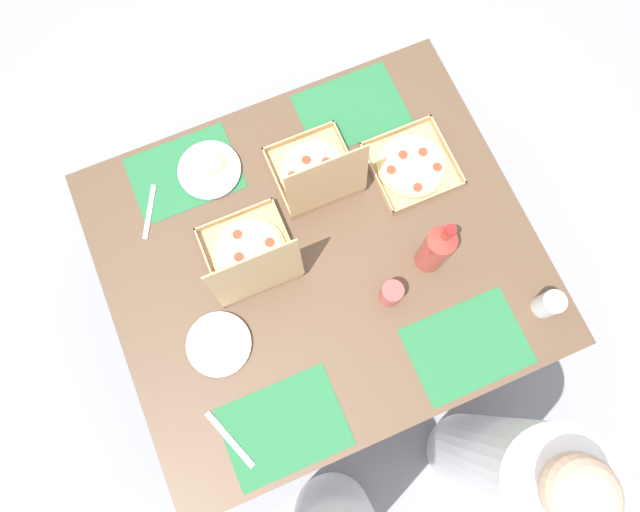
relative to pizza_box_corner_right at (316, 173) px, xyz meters
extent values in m
plane|color=gray|center=(0.09, 0.25, -0.82)|extent=(6.00, 6.00, 0.00)
cylinder|color=#3F3328|center=(-0.53, -0.28, -0.45)|extent=(0.07, 0.07, 0.75)
cylinder|color=#3F3328|center=(0.72, -0.28, -0.45)|extent=(0.07, 0.07, 0.75)
cylinder|color=#3F3328|center=(-0.53, 0.79, -0.45)|extent=(0.07, 0.07, 0.75)
cylinder|color=#3F3328|center=(0.72, 0.79, -0.45)|extent=(0.07, 0.07, 0.75)
cube|color=brown|center=(0.09, 0.25, -0.06)|extent=(1.37, 1.19, 0.03)
cube|color=#236638|center=(-0.21, -0.19, -0.05)|extent=(0.36, 0.26, 0.00)
cube|color=#236638|center=(0.40, -0.19, -0.05)|extent=(0.36, 0.26, 0.00)
cube|color=#236638|center=(-0.21, 0.70, -0.05)|extent=(0.36, 0.26, 0.00)
cube|color=#236638|center=(0.40, 0.70, -0.05)|extent=(0.36, 0.26, 0.00)
cube|color=tan|center=(0.00, -0.03, -0.04)|extent=(0.27, 0.27, 0.01)
cube|color=tan|center=(-0.13, -0.03, -0.03)|extent=(0.01, 0.27, 0.03)
cube|color=tan|center=(0.13, -0.03, -0.03)|extent=(0.01, 0.27, 0.03)
cube|color=tan|center=(0.00, -0.16, -0.03)|extent=(0.27, 0.01, 0.03)
cube|color=tan|center=(0.00, 0.10, -0.03)|extent=(0.27, 0.01, 0.03)
cylinder|color=#E0B76B|center=(0.00, -0.03, -0.03)|extent=(0.23, 0.23, 0.01)
cylinder|color=#EFD67F|center=(0.00, -0.03, -0.03)|extent=(0.21, 0.21, 0.00)
cylinder|color=red|center=(0.07, -0.03, -0.02)|extent=(0.03, 0.03, 0.00)
cylinder|color=red|center=(-0.01, 0.06, -0.02)|extent=(0.03, 0.03, 0.00)
cylinder|color=red|center=(-0.05, -0.03, -0.02)|extent=(0.03, 0.03, 0.00)
cylinder|color=red|center=(0.01, -0.07, -0.02)|extent=(0.03, 0.03, 0.00)
cube|color=tan|center=(0.00, 0.09, 0.12)|extent=(0.27, 0.03, 0.26)
cube|color=tan|center=(0.30, 0.16, -0.04)|extent=(0.28, 0.28, 0.01)
cube|color=tan|center=(0.17, 0.16, -0.03)|extent=(0.01, 0.28, 0.03)
cube|color=tan|center=(0.44, 0.16, -0.03)|extent=(0.01, 0.28, 0.03)
cube|color=tan|center=(0.30, 0.02, -0.03)|extent=(0.28, 0.01, 0.03)
cube|color=tan|center=(0.30, 0.29, -0.03)|extent=(0.28, 0.01, 0.03)
cylinder|color=#E0B76B|center=(0.30, 0.16, -0.03)|extent=(0.24, 0.24, 0.01)
cylinder|color=#EFD67F|center=(0.30, 0.16, -0.03)|extent=(0.22, 0.22, 0.00)
cylinder|color=red|center=(0.34, 0.16, -0.02)|extent=(0.03, 0.03, 0.00)
cylinder|color=red|center=(0.29, 0.22, -0.02)|extent=(0.03, 0.03, 0.00)
cylinder|color=red|center=(0.23, 0.15, -0.02)|extent=(0.03, 0.03, 0.00)
cylinder|color=red|center=(0.31, 0.09, -0.02)|extent=(0.03, 0.03, 0.00)
cube|color=tan|center=(0.30, 0.28, 0.13)|extent=(0.28, 0.04, 0.27)
cube|color=tan|center=(-0.31, 0.09, -0.04)|extent=(0.27, 0.27, 0.01)
cube|color=tan|center=(-0.44, 0.09, -0.03)|extent=(0.01, 0.27, 0.03)
cube|color=tan|center=(-0.18, 0.09, -0.03)|extent=(0.01, 0.27, 0.03)
cube|color=tan|center=(-0.31, -0.05, -0.03)|extent=(0.27, 0.01, 0.03)
cube|color=tan|center=(-0.31, 0.22, -0.03)|extent=(0.27, 0.01, 0.03)
cylinder|color=#E0B76B|center=(-0.31, 0.09, -0.03)|extent=(0.24, 0.24, 0.01)
cylinder|color=#EFD67F|center=(-0.31, 0.09, -0.03)|extent=(0.21, 0.21, 0.00)
cylinder|color=red|center=(-0.24, 0.08, -0.02)|extent=(0.03, 0.03, 0.00)
cylinder|color=red|center=(-0.29, 0.17, -0.02)|extent=(0.03, 0.03, 0.00)
cylinder|color=red|center=(-0.39, 0.13, -0.02)|extent=(0.03, 0.03, 0.00)
cylinder|color=red|center=(-0.37, 0.06, -0.02)|extent=(0.03, 0.03, 0.00)
cylinder|color=red|center=(-0.30, 0.04, -0.02)|extent=(0.03, 0.03, 0.00)
cylinder|color=white|center=(0.49, 0.39, -0.04)|extent=(0.19, 0.19, 0.01)
cylinder|color=white|center=(0.49, 0.39, -0.03)|extent=(0.20, 0.20, 0.01)
cylinder|color=white|center=(0.32, -0.17, -0.04)|extent=(0.21, 0.21, 0.01)
cylinder|color=white|center=(0.32, -0.17, -0.03)|extent=(0.21, 0.21, 0.01)
cylinder|color=#E0B76B|center=(0.30, -0.18, -0.03)|extent=(0.09, 0.09, 0.01)
cylinder|color=#EFD67F|center=(0.30, -0.18, -0.02)|extent=(0.07, 0.07, 0.00)
cylinder|color=#B2382D|center=(-0.22, 0.40, 0.06)|extent=(0.09, 0.09, 0.22)
cone|color=#B2382D|center=(-0.22, 0.40, 0.19)|extent=(0.09, 0.09, 0.04)
cylinder|color=#B2382D|center=(-0.22, 0.40, 0.24)|extent=(0.03, 0.03, 0.06)
cylinder|color=red|center=(-0.22, 0.40, 0.27)|extent=(0.03, 0.03, 0.01)
cylinder|color=silver|center=(-0.49, 0.68, 0.00)|extent=(0.07, 0.07, 0.10)
cylinder|color=#BF4742|center=(-0.06, 0.46, 0.00)|extent=(0.07, 0.07, 0.10)
cube|color=#B7B7BC|center=(0.56, -0.11, -0.04)|extent=(0.10, 0.18, 0.00)
cube|color=#B7B7BC|center=(0.56, 0.67, -0.04)|extent=(0.09, 0.20, 0.00)
cylinder|color=white|center=(-0.21, 1.11, -0.33)|extent=(0.32, 0.32, 1.00)
sphere|color=#D1A889|center=(-0.21, 1.11, 0.27)|extent=(0.19, 0.19, 0.19)
camera|label=1|loc=(0.27, 0.67, 1.69)|focal=31.02mm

